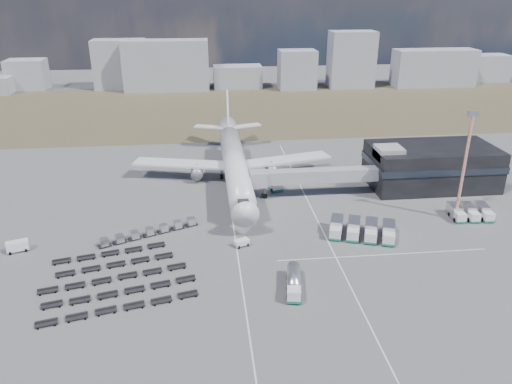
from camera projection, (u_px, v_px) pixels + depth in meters
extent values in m
plane|color=#565659|center=(246.00, 241.00, 97.77)|extent=(420.00, 420.00, 0.00)
cube|color=#473D2A|center=(221.00, 108.00, 198.30)|extent=(420.00, 90.00, 0.01)
cube|color=silver|center=(234.00, 230.00, 102.14)|extent=(0.25, 110.00, 0.01)
cube|color=silver|center=(320.00, 226.00, 103.93)|extent=(0.25, 110.00, 0.01)
cube|color=silver|center=(383.00, 255.00, 92.94)|extent=(40.00, 0.25, 0.01)
cube|color=black|center=(431.00, 166.00, 122.50)|extent=(30.00, 16.00, 10.00)
cube|color=#262D38|center=(432.00, 161.00, 122.03)|extent=(30.40, 16.40, 1.60)
cube|color=#939399|center=(389.00, 153.00, 117.71)|extent=(6.00, 6.00, 3.00)
cube|color=#939399|center=(315.00, 176.00, 116.30)|extent=(29.80, 3.00, 3.00)
cube|color=#939399|center=(258.00, 179.00, 114.51)|extent=(4.00, 3.60, 3.40)
cylinder|color=slate|center=(264.00, 188.00, 116.12)|extent=(0.70, 0.70, 5.10)
cylinder|color=black|center=(264.00, 196.00, 116.95)|extent=(1.40, 0.90, 1.40)
cylinder|color=white|center=(235.00, 164.00, 123.11)|extent=(5.60, 48.00, 5.60)
cone|color=white|center=(244.00, 209.00, 98.89)|extent=(5.60, 5.00, 5.60)
cone|color=white|center=(228.00, 129.00, 148.38)|extent=(5.60, 8.00, 5.60)
cube|color=black|center=(243.00, 201.00, 100.40)|extent=(2.20, 2.00, 0.80)
cube|color=white|center=(183.00, 164.00, 126.86)|extent=(25.59, 11.38, 0.50)
cube|color=white|center=(284.00, 160.00, 129.44)|extent=(25.59, 11.38, 0.50)
cylinder|color=slate|center=(197.00, 172.00, 126.05)|extent=(3.00, 5.00, 3.00)
cylinder|color=slate|center=(271.00, 169.00, 127.93)|extent=(3.00, 5.00, 3.00)
cube|color=white|center=(210.00, 127.00, 149.51)|extent=(9.49, 5.63, 0.35)
cube|color=white|center=(246.00, 126.00, 150.60)|extent=(9.49, 5.63, 0.35)
cube|color=white|center=(227.00, 108.00, 148.88)|extent=(0.50, 9.06, 11.45)
cylinder|color=slate|center=(242.00, 215.00, 105.51)|extent=(0.50, 0.50, 2.50)
cylinder|color=slate|center=(222.00, 174.00, 128.04)|extent=(0.60, 0.60, 2.50)
cylinder|color=slate|center=(246.00, 173.00, 128.67)|extent=(0.60, 0.60, 2.50)
cylinder|color=black|center=(242.00, 219.00, 105.80)|extent=(0.50, 1.20, 1.20)
cube|color=#989BA6|center=(27.00, 74.00, 230.43)|extent=(17.05, 12.00, 13.44)
cube|color=#989BA6|center=(120.00, 64.00, 230.40)|extent=(23.68, 12.00, 22.10)
cube|color=#989BA6|center=(166.00, 66.00, 226.01)|extent=(38.19, 12.00, 22.40)
cube|color=#989BA6|center=(238.00, 77.00, 234.66)|extent=(22.36, 12.00, 10.04)
cube|color=#989BA6|center=(297.00, 70.00, 230.19)|extent=(16.85, 12.00, 17.55)
cube|color=#989BA6|center=(351.00, 60.00, 232.46)|extent=(20.75, 12.00, 25.46)
cube|color=#989BA6|center=(434.00, 68.00, 236.80)|extent=(38.53, 12.00, 16.96)
cube|color=#989BA6|center=(482.00, 68.00, 249.18)|extent=(25.09, 12.00, 12.82)
cube|color=white|center=(294.00, 295.00, 78.97)|extent=(2.50, 2.50, 2.08)
cube|color=#147357|center=(294.00, 299.00, 79.29)|extent=(2.60, 2.60, 0.45)
cylinder|color=silver|center=(294.00, 277.00, 82.88)|extent=(3.34, 7.06, 2.26)
cube|color=slate|center=(293.00, 282.00, 83.29)|extent=(3.25, 7.05, 0.32)
cylinder|color=black|center=(293.00, 288.00, 82.13)|extent=(2.48, 1.37, 1.00)
cube|color=white|center=(242.00, 243.00, 95.77)|extent=(3.25, 2.65, 1.33)
cube|color=white|center=(17.00, 246.00, 93.69)|extent=(4.26, 2.94, 2.11)
cube|color=white|center=(273.00, 182.00, 121.85)|extent=(3.99, 6.74, 2.94)
cube|color=#147357|center=(273.00, 186.00, 122.33)|extent=(4.12, 6.86, 0.47)
cube|color=white|center=(335.00, 233.00, 97.98)|extent=(2.88, 2.82, 2.19)
cube|color=#147357|center=(335.00, 237.00, 98.32)|extent=(3.01, 2.95, 0.45)
cube|color=silver|center=(337.00, 224.00, 100.96)|extent=(3.75, 5.12, 2.59)
cube|color=white|center=(353.00, 235.00, 97.29)|extent=(2.88, 2.82, 2.19)
cube|color=#147357|center=(353.00, 239.00, 97.63)|extent=(3.01, 2.95, 0.45)
cube|color=silver|center=(354.00, 225.00, 100.27)|extent=(3.75, 5.12, 2.59)
cube|color=white|center=(371.00, 237.00, 96.60)|extent=(2.88, 2.82, 2.19)
cube|color=#147357|center=(370.00, 241.00, 96.94)|extent=(3.01, 2.95, 0.45)
cube|color=silver|center=(371.00, 227.00, 99.58)|extent=(3.75, 5.12, 2.59)
cube|color=white|center=(389.00, 239.00, 95.92)|extent=(2.88, 2.82, 2.19)
cube|color=#147357|center=(388.00, 243.00, 96.25)|extent=(3.01, 2.95, 0.45)
cube|color=silver|center=(388.00, 229.00, 98.89)|extent=(3.75, 5.12, 2.59)
cube|color=white|center=(460.00, 217.00, 104.84)|extent=(2.15, 2.07, 1.96)
cube|color=#147357|center=(460.00, 221.00, 105.14)|extent=(2.25, 2.16, 0.40)
cube|color=silver|center=(454.00, 210.00, 107.56)|extent=(2.36, 4.20, 2.31)
cube|color=white|center=(474.00, 217.00, 104.98)|extent=(2.15, 2.07, 1.96)
cube|color=#147357|center=(474.00, 220.00, 105.28)|extent=(2.25, 2.16, 0.40)
cube|color=silver|center=(468.00, 209.00, 107.70)|extent=(2.36, 4.20, 2.31)
cube|color=white|center=(488.00, 217.00, 105.13)|extent=(2.15, 2.07, 1.96)
cube|color=#147357|center=(488.00, 220.00, 105.43)|extent=(2.25, 2.16, 0.40)
cube|color=silver|center=(482.00, 209.00, 107.85)|extent=(2.36, 4.20, 2.31)
cube|color=black|center=(105.00, 245.00, 95.61)|extent=(2.83, 2.35, 0.17)
cube|color=silver|center=(104.00, 242.00, 95.29)|extent=(1.97, 1.97, 1.40)
cube|color=black|center=(120.00, 242.00, 96.97)|extent=(2.83, 2.35, 0.17)
cube|color=silver|center=(120.00, 238.00, 96.66)|extent=(1.97, 1.97, 1.40)
cube|color=black|center=(135.00, 238.00, 98.34)|extent=(2.83, 2.35, 0.17)
cube|color=silver|center=(135.00, 234.00, 98.03)|extent=(1.97, 1.97, 1.40)
cube|color=black|center=(150.00, 234.00, 99.71)|extent=(2.83, 2.35, 0.17)
cube|color=silver|center=(149.00, 231.00, 99.40)|extent=(1.97, 1.97, 1.40)
cube|color=black|center=(164.00, 231.00, 101.08)|extent=(2.83, 2.35, 0.17)
cube|color=silver|center=(164.00, 228.00, 100.77)|extent=(1.97, 1.97, 1.40)
cube|color=black|center=(178.00, 228.00, 102.45)|extent=(2.83, 2.35, 0.17)
cube|color=silver|center=(178.00, 224.00, 102.14)|extent=(1.97, 1.97, 1.40)
cube|color=black|center=(191.00, 224.00, 103.82)|extent=(2.83, 2.35, 0.17)
cube|color=silver|center=(191.00, 221.00, 103.51)|extent=(1.97, 1.97, 1.40)
cube|color=black|center=(120.00, 308.00, 77.38)|extent=(25.32, 7.60, 0.77)
cube|color=black|center=(117.00, 292.00, 81.27)|extent=(25.32, 7.60, 0.77)
cube|color=black|center=(115.00, 278.00, 85.15)|extent=(25.32, 7.60, 0.77)
cube|color=black|center=(112.00, 265.00, 89.04)|extent=(21.17, 6.59, 0.77)
cube|color=black|center=(110.00, 253.00, 92.92)|extent=(21.17, 6.59, 0.77)
cylinder|color=red|center=(464.00, 169.00, 102.37)|extent=(0.64, 0.64, 22.74)
cube|color=slate|center=(473.00, 114.00, 97.79)|extent=(2.19, 0.56, 1.09)
cube|color=#565659|center=(455.00, 218.00, 106.79)|extent=(1.82, 1.82, 0.27)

